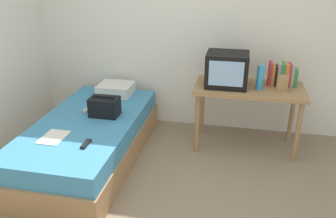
% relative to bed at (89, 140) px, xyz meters
% --- Properties ---
extents(wall_back, '(5.20, 0.10, 2.60)m').
position_rel_bed_xyz_m(wall_back, '(0.93, 1.13, 1.07)').
color(wall_back, silver).
rests_on(wall_back, ground).
extents(bed, '(1.00, 2.00, 0.46)m').
position_rel_bed_xyz_m(bed, '(0.00, 0.00, 0.00)').
color(bed, '#9E754C').
rests_on(bed, ground).
extents(desk, '(1.16, 0.60, 0.72)m').
position_rel_bed_xyz_m(desk, '(1.62, 0.63, 0.41)').
color(desk, '#9E754C').
rests_on(desk, ground).
extents(tv, '(0.44, 0.39, 0.36)m').
position_rel_bed_xyz_m(tv, '(1.37, 0.62, 0.68)').
color(tv, black).
rests_on(tv, desk).
extents(water_bottle, '(0.07, 0.07, 0.26)m').
position_rel_bed_xyz_m(water_bottle, '(1.71, 0.57, 0.63)').
color(water_bottle, '#3399DB').
rests_on(water_bottle, desk).
extents(book_row, '(0.30, 0.17, 0.25)m').
position_rel_bed_xyz_m(book_row, '(1.96, 0.75, 0.61)').
color(book_row, '#B72D33').
rests_on(book_row, desk).
extents(picture_frame, '(0.11, 0.02, 0.18)m').
position_rel_bed_xyz_m(picture_frame, '(1.94, 0.54, 0.59)').
color(picture_frame, '#9E754C').
rests_on(picture_frame, desk).
extents(pillow, '(0.41, 0.35, 0.13)m').
position_rel_bed_xyz_m(pillow, '(0.04, 0.77, 0.30)').
color(pillow, silver).
rests_on(pillow, bed).
extents(handbag, '(0.30, 0.20, 0.23)m').
position_rel_bed_xyz_m(handbag, '(0.14, 0.14, 0.33)').
color(handbag, black).
rests_on(handbag, bed).
extents(magazine, '(0.21, 0.29, 0.01)m').
position_rel_bed_xyz_m(magazine, '(-0.14, -0.42, 0.24)').
color(magazine, white).
rests_on(magazine, bed).
extents(remote_dark, '(0.04, 0.16, 0.02)m').
position_rel_bed_xyz_m(remote_dark, '(0.21, -0.49, 0.24)').
color(remote_dark, black).
rests_on(remote_dark, bed).
extents(remote_silver, '(0.04, 0.14, 0.02)m').
position_rel_bed_xyz_m(remote_silver, '(-0.10, 0.23, 0.24)').
color(remote_silver, '#B7B7BC').
rests_on(remote_silver, bed).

